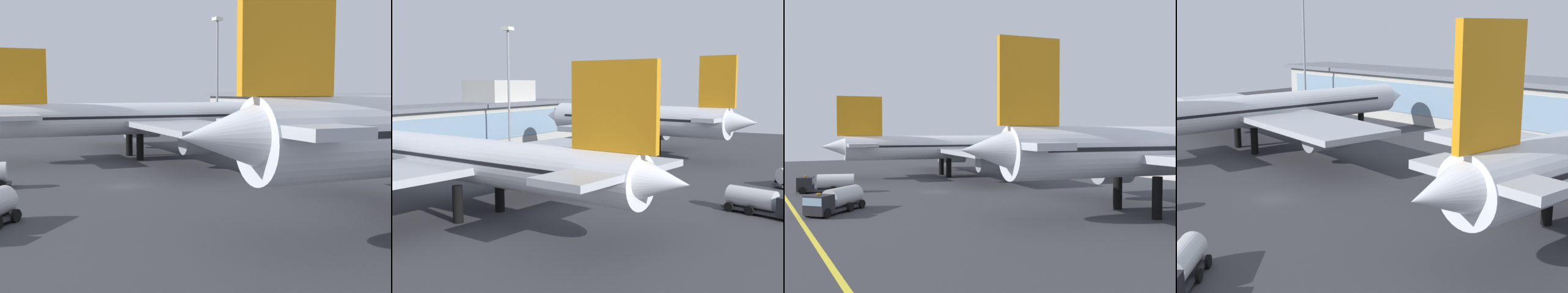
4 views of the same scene
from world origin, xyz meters
The scene contains 3 objects.
ground_plane centered at (0.00, 0.00, 0.00)m, with size 180.00×180.00×0.00m, color #38383D.
airliner_near_left centered at (-22.62, 14.77, 6.07)m, with size 52.23×57.65×16.70m.
apron_light_mast_west centered at (-44.60, 40.92, 17.00)m, with size 1.80×1.80×26.42m.
Camera 1 is at (55.02, -23.37, 10.61)m, focal length 49.50 mm.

